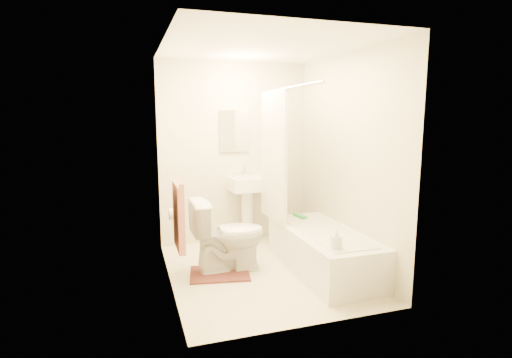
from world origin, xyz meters
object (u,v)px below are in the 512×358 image
object	(u,v)px
bathtub	(323,251)
bath_mat	(220,273)
toilet	(228,235)
soap_bottle	(336,239)
sink	(248,207)

from	to	relation	value
bathtub	bath_mat	xyz separation A→B (m)	(-1.12, 0.23, -0.22)
bathtub	toilet	bearing A→B (deg)	162.18
toilet	bath_mat	bearing A→B (deg)	125.30
bathtub	bath_mat	bearing A→B (deg)	168.34
bath_mat	toilet	bearing A→B (deg)	36.19
bathtub	soap_bottle	distance (m)	0.68
toilet	sink	distance (m)	1.03
toilet	bathtub	bearing A→B (deg)	-108.71
bathtub	soap_bottle	world-z (taller)	soap_bottle
sink	soap_bottle	size ratio (longest dim) A/B	5.03
toilet	bathtub	xyz separation A→B (m)	(1.00, -0.32, -0.18)
toilet	sink	bearing A→B (deg)	-29.73
bath_mat	soap_bottle	xyz separation A→B (m)	(0.95, -0.81, 0.54)
toilet	sink	world-z (taller)	sink
sink	soap_bottle	bearing A→B (deg)	-83.88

